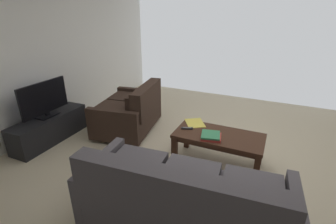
{
  "coord_description": "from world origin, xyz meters",
  "views": [
    {
      "loc": [
        -0.6,
        2.74,
        1.94
      ],
      "look_at": [
        0.54,
        0.28,
        0.8
      ],
      "focal_mm": 26.21,
      "sensor_mm": 36.0,
      "label": 1
    }
  ],
  "objects": [
    {
      "name": "loose_magazine",
      "position": [
        0.37,
        -0.28,
        0.45
      ],
      "size": [
        0.37,
        0.39,
        0.01
      ],
      "primitive_type": "cube",
      "rotation": [
        0.0,
        0.0,
        0.57
      ],
      "color": "#E0CC4C",
      "rests_on": "coffee_table"
    },
    {
      "name": "loveseat_near",
      "position": [
        1.57,
        -0.46,
        0.35
      ],
      "size": [
        1.03,
        1.31,
        0.82
      ],
      "color": "black",
      "rests_on": "ground"
    },
    {
      "name": "ground_plane",
      "position": [
        0.0,
        0.0,
        -0.0
      ],
      "size": [
        5.77,
        5.99,
        0.01
      ],
      "primitive_type": "cube",
      "color": "beige"
    },
    {
      "name": "wall_right",
      "position": [
        2.89,
        0.0,
        1.34
      ],
      "size": [
        0.12,
        5.99,
        2.69
      ],
      "primitive_type": "cube",
      "color": "white",
      "rests_on": "ground"
    },
    {
      "name": "tv_stand",
      "position": [
        2.54,
        0.38,
        0.21
      ],
      "size": [
        0.39,
        1.26,
        0.42
      ],
      "color": "black",
      "rests_on": "ground"
    },
    {
      "name": "book_stack",
      "position": [
        0.05,
        0.05,
        0.47
      ],
      "size": [
        0.29,
        0.28,
        0.05
      ],
      "color": "#C63833",
      "rests_on": "coffee_table"
    },
    {
      "name": "tv_remote",
      "position": [
        0.41,
        -0.06,
        0.46
      ],
      "size": [
        0.16,
        0.1,
        0.02
      ],
      "color": "black",
      "rests_on": "coffee_table"
    },
    {
      "name": "coffee_table",
      "position": [
        -0.02,
        -0.08,
        0.38
      ],
      "size": [
        1.13,
        0.56,
        0.45
      ],
      "color": "#3D2316",
      "rests_on": "ground"
    },
    {
      "name": "sofa_main",
      "position": [
        -0.0,
        1.12,
        0.36
      ],
      "size": [
        1.97,
        1.0,
        0.85
      ],
      "color": "black",
      "rests_on": "ground"
    },
    {
      "name": "flat_tv",
      "position": [
        2.54,
        0.38,
        0.7
      ],
      "size": [
        0.21,
        0.82,
        0.54
      ],
      "color": "black",
      "rests_on": "tv_stand"
    }
  ]
}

